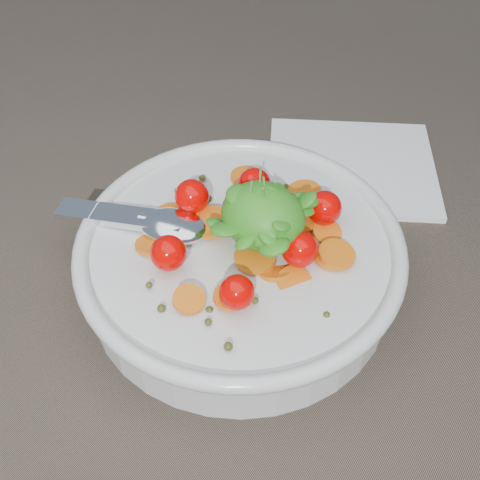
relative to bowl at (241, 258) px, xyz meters
The scene contains 3 objects.
ground 0.04m from the bowl, 118.18° to the right, with size 6.00×6.00×0.00m, color brown.
bowl is the anchor object (origin of this frame).
napkin 0.19m from the bowl, 85.96° to the left, with size 0.17×0.15×0.01m, color white.
Camera 1 is at (0.19, -0.26, 0.41)m, focal length 45.00 mm.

